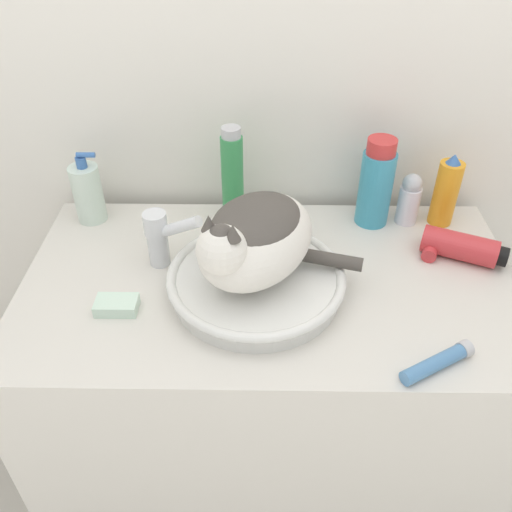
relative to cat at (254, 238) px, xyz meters
name	(u,v)px	position (x,y,z in m)	size (l,w,h in m)	color
wall_back	(272,49)	(0.03, 0.39, 0.23)	(8.00, 0.05, 2.40)	silver
vanity_counter	(268,403)	(0.03, 0.05, -0.56)	(1.03, 0.58, 0.83)	beige
sink_basin	(256,281)	(0.00, 0.01, -0.11)	(0.36, 0.36, 0.05)	silver
cat	(254,238)	(0.00, 0.00, 0.00)	(0.36, 0.33, 0.18)	silver
faucet	(161,236)	(-0.20, 0.09, -0.06)	(0.13, 0.08, 0.15)	silver
mouthwash_bottle	(376,184)	(0.27, 0.27, -0.04)	(0.08, 0.08, 0.21)	teal
spray_bottle_trigger	(446,192)	(0.44, 0.27, -0.06)	(0.06, 0.06, 0.18)	orange
soap_pump_bottle	(88,193)	(-0.39, 0.27, -0.07)	(0.07, 0.07, 0.18)	silver
deodorant_stick	(409,199)	(0.36, 0.27, -0.08)	(0.05, 0.05, 0.13)	silver
shampoo_bottle_tall	(232,177)	(-0.05, 0.27, -0.02)	(0.05, 0.05, 0.24)	#338C4C
cream_tube	(438,362)	(0.32, -0.19, -0.13)	(0.14, 0.10, 0.03)	#4C7FB2
hair_dryer	(458,247)	(0.44, 0.13, -0.11)	(0.18, 0.13, 0.06)	#C63338
soap_bar	(117,305)	(-0.27, -0.05, -0.13)	(0.08, 0.05, 0.02)	silver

